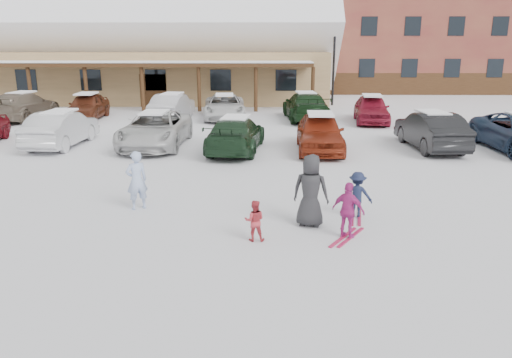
{
  "coord_description": "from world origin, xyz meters",
  "views": [
    {
      "loc": [
        0.47,
        -11.12,
        4.37
      ],
      "look_at": [
        0.3,
        1.0,
        1.0
      ],
      "focal_mm": 35.0,
      "sensor_mm": 36.0,
      "label": 1
    }
  ],
  "objects_px": {
    "toddler_red": "(254,221)",
    "parked_car_4": "(320,132)",
    "parked_car_1": "(61,129)",
    "parked_car_10": "(225,107)",
    "parked_car_5": "(431,130)",
    "parked_car_8": "(87,106)",
    "parked_car_9": "(173,107)",
    "child_navy": "(357,195)",
    "child_magenta": "(348,211)",
    "day_lodge": "(139,47)",
    "parked_car_3": "(236,134)",
    "parked_car_12": "(371,109)",
    "parked_car_2": "(155,129)",
    "parked_car_7": "(23,106)",
    "lamp_post": "(334,58)",
    "bystander_dark": "(311,191)",
    "adult_skier": "(137,180)",
    "parked_car_11": "(306,106)"
  },
  "relations": [
    {
      "from": "adult_skier",
      "to": "parked_car_8",
      "type": "relative_size",
      "value": 0.37
    },
    {
      "from": "day_lodge",
      "to": "child_magenta",
      "type": "bearing_deg",
      "value": -68.1
    },
    {
      "from": "lamp_post",
      "to": "parked_car_7",
      "type": "relative_size",
      "value": 1.05
    },
    {
      "from": "parked_car_3",
      "to": "parked_car_10",
      "type": "xyz_separation_m",
      "value": [
        -1.12,
        8.79,
        -0.0
      ]
    },
    {
      "from": "parked_car_5",
      "to": "parked_car_8",
      "type": "bearing_deg",
      "value": -28.59
    },
    {
      "from": "day_lodge",
      "to": "parked_car_7",
      "type": "xyz_separation_m",
      "value": [
        -4.22,
        -10.8,
        -3.16
      ]
    },
    {
      "from": "parked_car_4",
      "to": "parked_car_11",
      "type": "height_order",
      "value": "parked_car_11"
    },
    {
      "from": "parked_car_4",
      "to": "parked_car_8",
      "type": "distance_m",
      "value": 15.02
    },
    {
      "from": "bystander_dark",
      "to": "parked_car_2",
      "type": "distance_m",
      "value": 10.98
    },
    {
      "from": "parked_car_5",
      "to": "parked_car_11",
      "type": "distance_m",
      "value": 9.02
    },
    {
      "from": "adult_skier",
      "to": "toddler_red",
      "type": "relative_size",
      "value": 1.67
    },
    {
      "from": "lamp_post",
      "to": "parked_car_2",
      "type": "distance_m",
      "value": 17.36
    },
    {
      "from": "lamp_post",
      "to": "adult_skier",
      "type": "relative_size",
      "value": 3.55
    },
    {
      "from": "day_lodge",
      "to": "parked_car_12",
      "type": "height_order",
      "value": "day_lodge"
    },
    {
      "from": "parked_car_3",
      "to": "parked_car_12",
      "type": "height_order",
      "value": "parked_car_12"
    },
    {
      "from": "parked_car_3",
      "to": "child_navy",
      "type": "bearing_deg",
      "value": 120.47
    },
    {
      "from": "parked_car_2",
      "to": "parked_car_4",
      "type": "height_order",
      "value": "parked_car_4"
    },
    {
      "from": "adult_skier",
      "to": "child_magenta",
      "type": "bearing_deg",
      "value": 127.44
    },
    {
      "from": "parked_car_2",
      "to": "day_lodge",
      "type": "bearing_deg",
      "value": 106.49
    },
    {
      "from": "adult_skier",
      "to": "parked_car_2",
      "type": "distance_m",
      "value": 8.27
    },
    {
      "from": "parked_car_8",
      "to": "child_magenta",
      "type": "bearing_deg",
      "value": -58.16
    },
    {
      "from": "toddler_red",
      "to": "parked_car_9",
      "type": "xyz_separation_m",
      "value": [
        -5.0,
        17.96,
        0.26
      ]
    },
    {
      "from": "parked_car_8",
      "to": "parked_car_3",
      "type": "bearing_deg",
      "value": -45.77
    },
    {
      "from": "parked_car_1",
      "to": "parked_car_2",
      "type": "relative_size",
      "value": 0.86
    },
    {
      "from": "parked_car_9",
      "to": "parked_car_10",
      "type": "xyz_separation_m",
      "value": [
        2.96,
        0.28,
        -0.04
      ]
    },
    {
      "from": "parked_car_12",
      "to": "child_magenta",
      "type": "bearing_deg",
      "value": -96.77
    },
    {
      "from": "adult_skier",
      "to": "toddler_red",
      "type": "bearing_deg",
      "value": 113.7
    },
    {
      "from": "toddler_red",
      "to": "parked_car_8",
      "type": "xyz_separation_m",
      "value": [
        -9.92,
        18.01,
        0.26
      ]
    },
    {
      "from": "parked_car_9",
      "to": "child_navy",
      "type": "bearing_deg",
      "value": 120.82
    },
    {
      "from": "parked_car_1",
      "to": "parked_car_10",
      "type": "relative_size",
      "value": 0.91
    },
    {
      "from": "parked_car_2",
      "to": "parked_car_1",
      "type": "bearing_deg",
      "value": -179.12
    },
    {
      "from": "parked_car_4",
      "to": "parked_car_10",
      "type": "height_order",
      "value": "parked_car_4"
    },
    {
      "from": "parked_car_1",
      "to": "parked_car_5",
      "type": "bearing_deg",
      "value": -178.29
    },
    {
      "from": "day_lodge",
      "to": "parked_car_1",
      "type": "xyz_separation_m",
      "value": [
        0.87,
        -18.18,
        -3.19
      ]
    },
    {
      "from": "toddler_red",
      "to": "adult_skier",
      "type": "bearing_deg",
      "value": -33.17
    },
    {
      "from": "toddler_red",
      "to": "parked_car_4",
      "type": "bearing_deg",
      "value": -103.5
    },
    {
      "from": "lamp_post",
      "to": "parked_car_2",
      "type": "bearing_deg",
      "value": -123.25
    },
    {
      "from": "parked_car_5",
      "to": "parked_car_1",
      "type": "bearing_deg",
      "value": -4.78
    },
    {
      "from": "parked_car_1",
      "to": "parked_car_10",
      "type": "distance_m",
      "value": 10.13
    },
    {
      "from": "child_navy",
      "to": "parked_car_4",
      "type": "distance_m",
      "value": 7.96
    },
    {
      "from": "toddler_red",
      "to": "parked_car_2",
      "type": "relative_size",
      "value": 0.18
    },
    {
      "from": "child_magenta",
      "to": "parked_car_5",
      "type": "xyz_separation_m",
      "value": [
        5.04,
        9.9,
        0.11
      ]
    },
    {
      "from": "day_lodge",
      "to": "child_magenta",
      "type": "height_order",
      "value": "day_lodge"
    },
    {
      "from": "parked_car_5",
      "to": "parked_car_2",
      "type": "bearing_deg",
      "value": -4.97
    },
    {
      "from": "bystander_dark",
      "to": "parked_car_10",
      "type": "height_order",
      "value": "bystander_dark"
    },
    {
      "from": "parked_car_5",
      "to": "parked_car_8",
      "type": "relative_size",
      "value": 1.08
    },
    {
      "from": "toddler_red",
      "to": "parked_car_10",
      "type": "distance_m",
      "value": 18.36
    },
    {
      "from": "toddler_red",
      "to": "parked_car_9",
      "type": "bearing_deg",
      "value": -73.31
    },
    {
      "from": "adult_skier",
      "to": "parked_car_4",
      "type": "relative_size",
      "value": 0.35
    },
    {
      "from": "child_magenta",
      "to": "parked_car_7",
      "type": "height_order",
      "value": "parked_car_7"
    }
  ]
}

